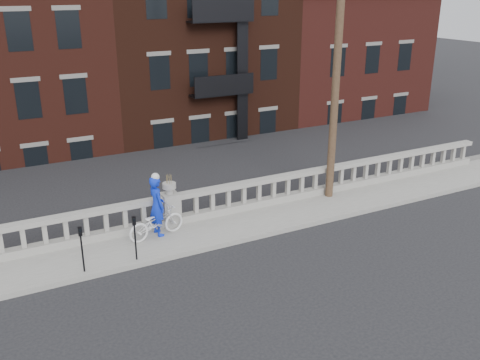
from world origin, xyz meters
The scene contains 10 objects.
ground centered at (0.00, 0.00, 0.00)m, with size 120.00×120.00×0.00m, color black.
sidewalk centered at (0.00, 3.00, 0.07)m, with size 32.00×2.20×0.15m, color gray.
balustrade centered at (0.00, 3.95, 0.64)m, with size 28.00×0.34×1.03m.
planter_pedestal centered at (0.00, 3.95, 0.83)m, with size 0.55×0.55×1.76m.
lower_level centered at (0.56, 23.04, 2.63)m, with size 80.00×44.00×20.80m.
utility_pole centered at (6.20, 3.60, 5.24)m, with size 1.60×0.28×10.00m.
parking_meter_c centered at (-3.24, 2.15, 1.00)m, with size 0.10×0.09×1.36m.
parking_meter_d centered at (-1.74, 2.15, 1.00)m, with size 0.10×0.09×1.36m.
bicycle centered at (-0.72, 3.29, 0.65)m, with size 0.66×1.90×1.00m, color white.
cyclist centered at (-0.61, 3.45, 1.13)m, with size 0.71×0.47×1.96m, color #0D29CE.
Camera 1 is at (-5.46, -11.44, 7.67)m, focal length 40.00 mm.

